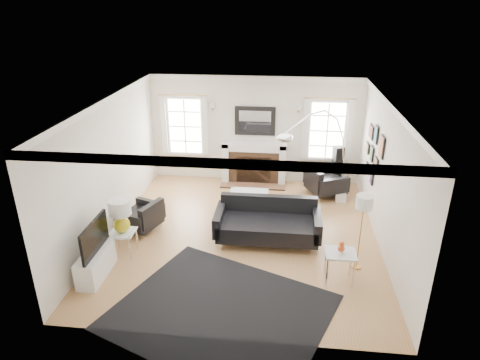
# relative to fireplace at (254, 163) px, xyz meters

# --- Properties ---
(floor) EXTENTS (6.00, 6.00, 0.00)m
(floor) POSITION_rel_fireplace_xyz_m (0.00, -2.79, -0.54)
(floor) COLOR #AD7248
(floor) RESTS_ON ground
(back_wall) EXTENTS (5.50, 0.04, 2.80)m
(back_wall) POSITION_rel_fireplace_xyz_m (0.00, 0.21, 0.86)
(back_wall) COLOR silver
(back_wall) RESTS_ON floor
(front_wall) EXTENTS (5.50, 0.04, 2.80)m
(front_wall) POSITION_rel_fireplace_xyz_m (0.00, -5.79, 0.86)
(front_wall) COLOR silver
(front_wall) RESTS_ON floor
(left_wall) EXTENTS (0.04, 6.00, 2.80)m
(left_wall) POSITION_rel_fireplace_xyz_m (-2.75, -2.79, 0.86)
(left_wall) COLOR silver
(left_wall) RESTS_ON floor
(right_wall) EXTENTS (0.04, 6.00, 2.80)m
(right_wall) POSITION_rel_fireplace_xyz_m (2.75, -2.79, 0.86)
(right_wall) COLOR silver
(right_wall) RESTS_ON floor
(ceiling) EXTENTS (5.50, 6.00, 0.02)m
(ceiling) POSITION_rel_fireplace_xyz_m (0.00, -2.79, 2.26)
(ceiling) COLOR white
(ceiling) RESTS_ON back_wall
(crown_molding) EXTENTS (5.50, 6.00, 0.12)m
(crown_molding) POSITION_rel_fireplace_xyz_m (0.00, -2.79, 2.20)
(crown_molding) COLOR white
(crown_molding) RESTS_ON back_wall
(fireplace) EXTENTS (1.70, 0.69, 1.11)m
(fireplace) POSITION_rel_fireplace_xyz_m (0.00, 0.00, 0.00)
(fireplace) COLOR white
(fireplace) RESTS_ON floor
(mantel_mirror) EXTENTS (1.05, 0.07, 0.75)m
(mantel_mirror) POSITION_rel_fireplace_xyz_m (0.00, 0.16, 1.11)
(mantel_mirror) COLOR black
(mantel_mirror) RESTS_ON back_wall
(window_left) EXTENTS (1.24, 0.15, 1.62)m
(window_left) POSITION_rel_fireplace_xyz_m (-1.85, 0.16, 0.92)
(window_left) COLOR white
(window_left) RESTS_ON back_wall
(window_right) EXTENTS (1.24, 0.15, 1.62)m
(window_right) POSITION_rel_fireplace_xyz_m (1.85, 0.16, 0.92)
(window_right) COLOR white
(window_right) RESTS_ON back_wall
(gallery_wall) EXTENTS (0.04, 1.73, 1.29)m
(gallery_wall) POSITION_rel_fireplace_xyz_m (2.72, -1.50, 0.99)
(gallery_wall) COLOR black
(gallery_wall) RESTS_ON right_wall
(tv_unit) EXTENTS (0.35, 1.00, 1.09)m
(tv_unit) POSITION_rel_fireplace_xyz_m (-2.44, -4.49, -0.21)
(tv_unit) COLOR white
(tv_unit) RESTS_ON floor
(area_rug) EXTENTS (3.96, 3.68, 0.01)m
(area_rug) POSITION_rel_fireplace_xyz_m (-0.10, -5.21, -0.54)
(area_rug) COLOR black
(area_rug) RESTS_ON floor
(sofa) EXTENTS (2.11, 0.98, 0.69)m
(sofa) POSITION_rel_fireplace_xyz_m (0.51, -2.90, -0.17)
(sofa) COLOR black
(sofa) RESTS_ON floor
(armchair_left) EXTENTS (0.98, 1.03, 0.56)m
(armchair_left) POSITION_rel_fireplace_xyz_m (-2.15, -2.82, -0.23)
(armchair_left) COLOR black
(armchair_left) RESTS_ON floor
(armchair_right) EXTENTS (1.12, 1.18, 0.63)m
(armchair_right) POSITION_rel_fireplace_xyz_m (1.79, -0.62, -0.19)
(armchair_right) COLOR black
(armchair_right) RESTS_ON floor
(coffee_table) EXTENTS (0.90, 0.90, 0.40)m
(coffee_table) POSITION_rel_fireplace_xyz_m (0.00, -1.71, -0.17)
(coffee_table) COLOR silver
(coffee_table) RESTS_ON floor
(side_table_left) EXTENTS (0.46, 0.46, 0.50)m
(side_table_left) POSITION_rel_fireplace_xyz_m (-2.20, -3.77, -0.14)
(side_table_left) COLOR silver
(side_table_left) RESTS_ON floor
(nesting_table) EXTENTS (0.52, 0.44, 0.57)m
(nesting_table) POSITION_rel_fireplace_xyz_m (1.82, -4.17, -0.09)
(nesting_table) COLOR silver
(nesting_table) RESTS_ON floor
(gourd_lamp) EXTENTS (0.42, 0.42, 0.67)m
(gourd_lamp) POSITION_rel_fireplace_xyz_m (-2.20, -3.77, 0.34)
(gourd_lamp) COLOR gold
(gourd_lamp) RESTS_ON side_table_left
(orange_vase) EXTENTS (0.12, 0.12, 0.19)m
(orange_vase) POSITION_rel_fireplace_xyz_m (1.82, -4.17, 0.14)
(orange_vase) COLOR #CB461A
(orange_vase) RESTS_ON nesting_table
(arc_floor_lamp) EXTENTS (1.72, 1.60, 2.44)m
(arc_floor_lamp) POSITION_rel_fireplace_xyz_m (1.49, -1.44, 0.78)
(arc_floor_lamp) COLOR silver
(arc_floor_lamp) RESTS_ON floor
(stick_floor_lamp) EXTENTS (0.30, 0.30, 1.46)m
(stick_floor_lamp) POSITION_rel_fireplace_xyz_m (2.20, -3.73, 0.72)
(stick_floor_lamp) COLOR gold
(stick_floor_lamp) RESTS_ON floor
(speaker_tower) EXTENTS (0.29, 0.29, 1.13)m
(speaker_tower) POSITION_rel_fireplace_xyz_m (2.15, -0.14, 0.02)
(speaker_tower) COLOR black
(speaker_tower) RESTS_ON floor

